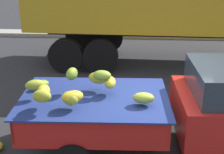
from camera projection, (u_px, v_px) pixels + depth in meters
name	position (u px, v px, depth m)	size (l,w,h in m)	color
ground	(157.00, 142.00, 6.36)	(220.00, 220.00, 0.00)	#28282B
curb_strip	(145.00, 35.00, 14.17)	(80.00, 0.80, 0.16)	gray
pickup_truck	(196.00, 108.00, 5.80)	(4.78, 2.02, 1.70)	#B21E19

